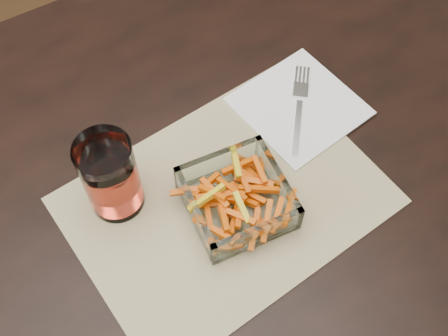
{
  "coord_description": "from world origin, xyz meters",
  "views": [
    {
      "loc": [
        -0.12,
        -0.42,
        1.5
      ],
      "look_at": [
        0.1,
        -0.05,
        0.78
      ],
      "focal_mm": 45.0,
      "sensor_mm": 36.0,
      "label": 1
    }
  ],
  "objects": [
    {
      "name": "fork",
      "position": [
        0.28,
        0.0,
        0.76
      ],
      "size": [
        0.13,
        0.15,
        0.0
      ],
      "rotation": [
        0.0,
        0.0,
        -0.68
      ],
      "color": "silver",
      "rests_on": "napkin"
    },
    {
      "name": "glass_bowl",
      "position": [
        0.09,
        -0.1,
        0.78
      ],
      "size": [
        0.16,
        0.16,
        0.06
      ],
      "rotation": [
        0.0,
        0.0,
        -0.11
      ],
      "color": "white",
      "rests_on": "placemat"
    },
    {
      "name": "napkin",
      "position": [
        0.28,
        0.0,
        0.76
      ],
      "size": [
        0.2,
        0.2,
        0.0
      ],
      "primitive_type": "cube",
      "rotation": [
        0.0,
        0.0,
        0.13
      ],
      "color": "white",
      "rests_on": "placemat"
    },
    {
      "name": "placemat",
      "position": [
        0.08,
        -0.08,
        0.75
      ],
      "size": [
        0.48,
        0.37,
        0.0
      ],
      "primitive_type": "cube",
      "rotation": [
        0.0,
        0.0,
        0.09
      ],
      "color": "tan",
      "rests_on": "dining_table"
    },
    {
      "name": "tumbler",
      "position": [
        -0.05,
        -0.0,
        0.82
      ],
      "size": [
        0.08,
        0.08,
        0.14
      ],
      "color": "white",
      "rests_on": "placemat"
    },
    {
      "name": "dining_table",
      "position": [
        0.0,
        0.0,
        0.66
      ],
      "size": [
        1.6,
        0.9,
        0.75
      ],
      "color": "black",
      "rests_on": "ground"
    }
  ]
}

